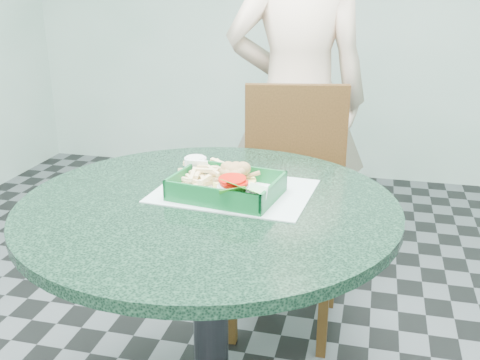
% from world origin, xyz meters
% --- Properties ---
extents(cafe_table, '(0.97, 0.97, 0.75)m').
position_xyz_m(cafe_table, '(0.00, 0.00, 0.58)').
color(cafe_table, '#232327').
rests_on(cafe_table, floor).
extents(dining_chair, '(0.39, 0.39, 0.93)m').
position_xyz_m(dining_chair, '(0.11, 0.72, 0.53)').
color(dining_chair, brown).
rests_on(dining_chair, floor).
extents(diner_person, '(0.72, 0.54, 1.78)m').
position_xyz_m(diner_person, '(0.07, 1.05, 0.89)').
color(diner_person, beige).
rests_on(diner_person, floor).
extents(placemat, '(0.43, 0.34, 0.00)m').
position_xyz_m(placemat, '(0.05, 0.08, 0.75)').
color(placemat, '#ABC2BC').
rests_on(placemat, cafe_table).
extents(food_basket, '(0.27, 0.19, 0.05)m').
position_xyz_m(food_basket, '(0.04, 0.04, 0.77)').
color(food_basket, '#0C5726').
rests_on(food_basket, placemat).
extents(crab_sandwich, '(0.11, 0.11, 0.07)m').
position_xyz_m(crab_sandwich, '(0.04, 0.08, 0.80)').
color(crab_sandwich, '#E1C863').
rests_on(crab_sandwich, food_basket).
extents(fries_pile, '(0.15, 0.15, 0.05)m').
position_xyz_m(fries_pile, '(-0.07, 0.10, 0.79)').
color(fries_pile, beige).
rests_on(fries_pile, food_basket).
extents(sauce_ramekin, '(0.06, 0.06, 0.03)m').
position_xyz_m(sauce_ramekin, '(-0.10, 0.13, 0.80)').
color(sauce_ramekin, white).
rests_on(sauce_ramekin, food_basket).
extents(garnish_cup, '(0.12, 0.12, 0.05)m').
position_xyz_m(garnish_cup, '(0.08, 0.00, 0.79)').
color(garnish_cup, silver).
rests_on(garnish_cup, food_basket).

